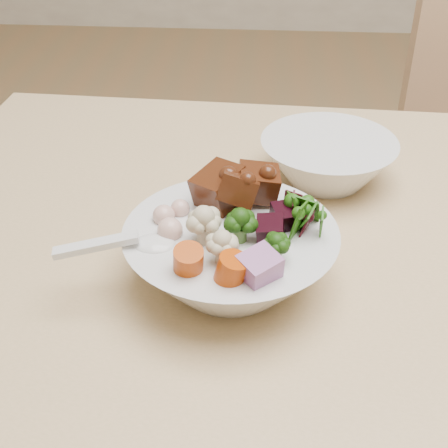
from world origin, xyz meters
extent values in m
cylinder|color=tan|center=(-0.76, 0.22, 0.34)|extent=(0.06, 0.06, 0.69)
cylinder|color=tan|center=(-0.08, 0.17, 0.21)|extent=(0.03, 0.03, 0.42)
cylinder|color=tan|center=(-0.13, 0.51, 0.21)|extent=(0.03, 0.03, 0.42)
sphere|color=black|center=(-0.45, -0.16, 0.80)|extent=(0.03, 0.03, 0.03)
sphere|color=#B8AE8B|center=(-0.48, -0.17, 0.80)|extent=(0.04, 0.04, 0.04)
cube|color=black|center=(-0.40, -0.14, 0.79)|extent=(0.04, 0.03, 0.02)
cube|color=#955A92|center=(-0.43, -0.21, 0.80)|extent=(0.04, 0.05, 0.03)
cylinder|color=#C04805|center=(-0.49, -0.21, 0.80)|extent=(0.03, 0.03, 0.03)
sphere|color=#DBA999|center=(-0.51, -0.16, 0.79)|extent=(0.02, 0.02, 0.02)
ellipsoid|color=silver|center=(-0.52, -0.17, 0.79)|extent=(0.05, 0.04, 0.01)
cube|color=silver|center=(-0.57, -0.19, 0.79)|extent=(0.08, 0.03, 0.02)
camera|label=1|loc=(-0.43, -0.63, 1.13)|focal=50.00mm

